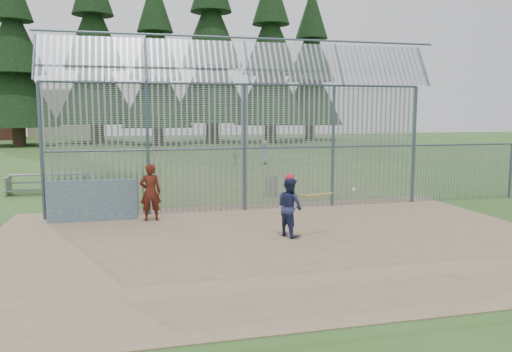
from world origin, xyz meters
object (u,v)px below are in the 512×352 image
object	(u,v)px
onlooker	(150,192)
bleacher	(48,183)
trash_can	(272,186)
batter	(290,207)
dugout_wall	(93,201)

from	to	relation	value
onlooker	bleacher	distance (m)	7.16
onlooker	trash_can	world-z (taller)	onlooker
batter	trash_can	bearing A→B (deg)	-34.87
batter	bleacher	distance (m)	11.29
dugout_wall	trash_can	xyz separation A→B (m)	(6.19, 3.07, -0.24)
onlooker	bleacher	size ratio (longest dim) A/B	0.55
dugout_wall	bleacher	bearing A→B (deg)	109.97
dugout_wall	trash_can	bearing A→B (deg)	26.35
dugout_wall	onlooker	distance (m)	1.66
batter	onlooker	world-z (taller)	onlooker
trash_can	bleacher	distance (m)	8.74
trash_can	dugout_wall	bearing A→B (deg)	-153.65
onlooker	bleacher	bearing A→B (deg)	-60.25
bleacher	onlooker	bearing A→B (deg)	-58.66
dugout_wall	batter	size ratio (longest dim) A/B	1.68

